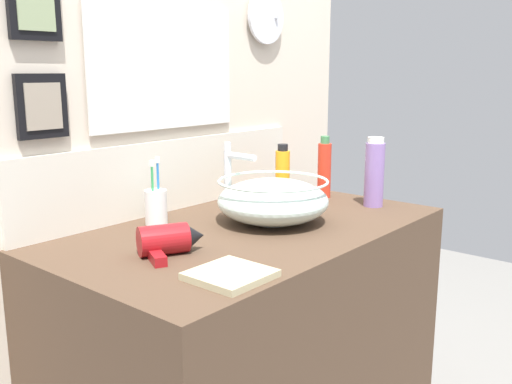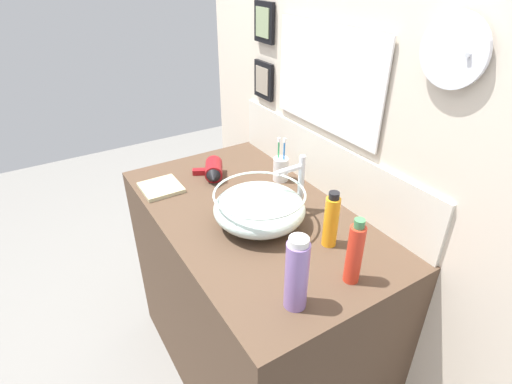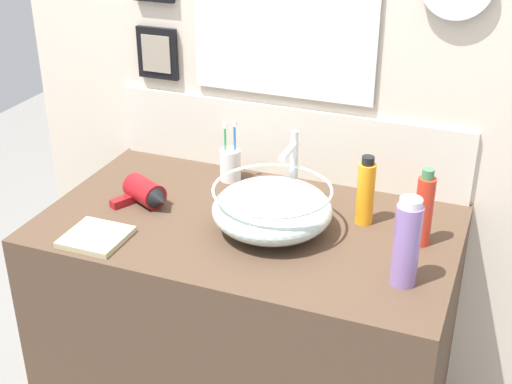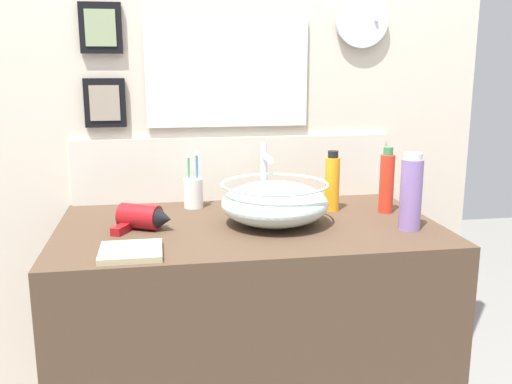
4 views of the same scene
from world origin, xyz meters
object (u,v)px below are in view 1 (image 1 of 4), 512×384
Objects in this scene: hair_drier at (170,240)px; lotion_bottle at (374,173)px; soap_dispenser at (324,169)px; hand_towel at (230,275)px; faucet at (231,173)px; spray_bottle at (283,175)px; glass_bowl_sink at (273,200)px; toothbrush_cup at (156,206)px.

lotion_bottle reaches higher than hair_drier.
hair_drier is 0.80m from soap_dispenser.
soap_dispenser is 0.88m from hand_towel.
spray_bottle is at bearing -7.67° from faucet.
glass_bowl_sink is 0.40m from hair_drier.
hand_towel is at bearing -173.26° from lotion_bottle.
toothbrush_cup is 0.73m from lotion_bottle.
lotion_bottle reaches higher than glass_bowl_sink.
soap_dispenser is at bearing 87.71° from lotion_bottle.
toothbrush_cup is 0.65m from soap_dispenser.
glass_bowl_sink is 1.43× the size of lotion_bottle.
toothbrush_cup is 0.51m from hand_towel.
faucet is 1.12× the size of spray_bottle.
lotion_bottle is at bearing 6.74° from hand_towel.
soap_dispenser is at bearing -12.60° from faucet.
spray_bottle is at bearing 28.72° from hand_towel.
soap_dispenser reaches higher than hair_drier.
faucet is 1.14× the size of toothbrush_cup.
hand_towel is at bearing -159.97° from soap_dispenser.
glass_bowl_sink is 1.74× the size of hair_drier.
faucet reaches higher than glass_bowl_sink.
spray_bottle is at bearing -14.36° from toothbrush_cup.
lotion_bottle is at bearing -58.32° from spray_bottle.
soap_dispenser is (0.39, 0.08, 0.03)m from glass_bowl_sink.
lotion_bottle is (0.78, -0.13, 0.08)m from hair_drier.
hair_drier is 1.18× the size of hand_towel.
lotion_bottle reaches higher than soap_dispenser.
faucet is 0.59m from hand_towel.
faucet is at bearing 172.33° from spray_bottle.
hair_drier reaches higher than hand_towel.
hand_towel is at bearing -151.28° from spray_bottle.
lotion_bottle is at bearing -92.29° from soap_dispenser.
spray_bottle is 0.75m from hand_towel.
toothbrush_cup is (-0.23, 0.09, -0.08)m from faucet.
glass_bowl_sink is 0.41m from lotion_bottle.
lotion_bottle is at bearing -37.03° from faucet.
hair_drier is 0.93× the size of spray_bottle.
lotion_bottle reaches higher than hand_towel.
spray_bottle is (0.62, 0.13, 0.06)m from hair_drier.
faucet is 0.98× the size of lotion_bottle.
hand_towel is (-0.03, -0.23, -0.03)m from hair_drier.
lotion_bottle is 1.44× the size of hand_towel.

